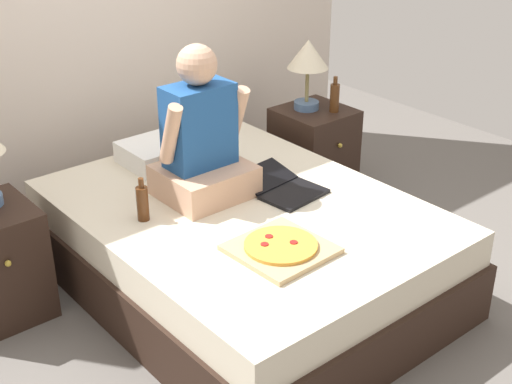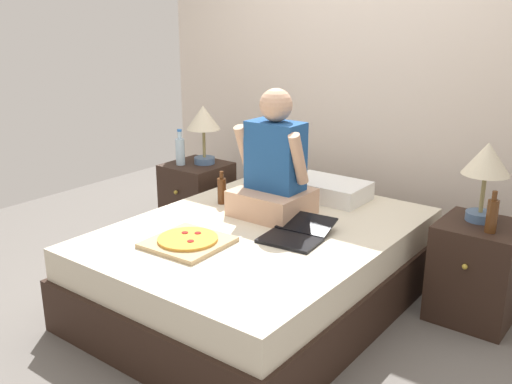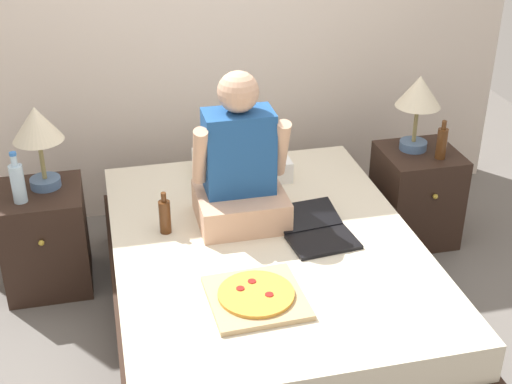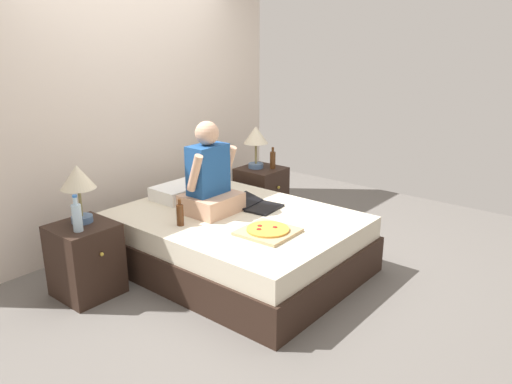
{
  "view_description": "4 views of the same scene",
  "coord_description": "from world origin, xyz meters",
  "px_view_note": "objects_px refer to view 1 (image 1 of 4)",
  "views": [
    {
      "loc": [
        -1.98,
        -2.47,
        2.14
      ],
      "look_at": [
        -0.13,
        -0.25,
        0.7
      ],
      "focal_mm": 50.0,
      "sensor_mm": 36.0,
      "label": 1
    },
    {
      "loc": [
        1.88,
        -2.51,
        1.7
      ],
      "look_at": [
        -0.04,
        0.0,
        0.7
      ],
      "focal_mm": 40.0,
      "sensor_mm": 36.0,
      "label": 2
    },
    {
      "loc": [
        -0.71,
        -2.85,
        2.33
      ],
      "look_at": [
        -0.06,
        -0.03,
        0.78
      ],
      "focal_mm": 50.0,
      "sensor_mm": 36.0,
      "label": 3
    },
    {
      "loc": [
        -2.95,
        -2.63,
        1.95
      ],
      "look_at": [
        0.1,
        -0.13,
        0.69
      ],
      "focal_mm": 35.0,
      "sensor_mm": 36.0,
      "label": 4
    }
  ],
  "objects_px": {
    "nightstand_right": "(313,151)",
    "beer_bottle": "(335,97)",
    "laptop": "(284,188)",
    "bed": "(244,247)",
    "beer_bottle_on_bed": "(143,203)",
    "pizza_box": "(281,248)",
    "person_seated": "(201,142)",
    "lamp_on_right_nightstand": "(308,59)"
  },
  "relations": [
    {
      "from": "lamp_on_right_nightstand",
      "to": "beer_bottle",
      "type": "bearing_deg",
      "value": -56.31
    },
    {
      "from": "person_seated",
      "to": "bed",
      "type": "bearing_deg",
      "value": -71.52
    },
    {
      "from": "laptop",
      "to": "beer_bottle_on_bed",
      "type": "distance_m",
      "value": 0.75
    },
    {
      "from": "nightstand_right",
      "to": "laptop",
      "type": "relative_size",
      "value": 1.29
    },
    {
      "from": "nightstand_right",
      "to": "beer_bottle",
      "type": "xyz_separation_m",
      "value": [
        0.07,
        -0.1,
        0.38
      ]
    },
    {
      "from": "beer_bottle",
      "to": "person_seated",
      "type": "distance_m",
      "value": 1.26
    },
    {
      "from": "person_seated",
      "to": "beer_bottle_on_bed",
      "type": "distance_m",
      "value": 0.44
    },
    {
      "from": "bed",
      "to": "person_seated",
      "type": "height_order",
      "value": "person_seated"
    },
    {
      "from": "laptop",
      "to": "beer_bottle_on_bed",
      "type": "xyz_separation_m",
      "value": [
        -0.72,
        0.21,
        0.07
      ]
    },
    {
      "from": "beer_bottle_on_bed",
      "to": "bed",
      "type": "bearing_deg",
      "value": -22.15
    },
    {
      "from": "laptop",
      "to": "beer_bottle_on_bed",
      "type": "relative_size",
      "value": 2.03
    },
    {
      "from": "person_seated",
      "to": "nightstand_right",
      "type": "bearing_deg",
      "value": 17.73
    },
    {
      "from": "beer_bottle",
      "to": "bed",
      "type": "bearing_deg",
      "value": -156.33
    },
    {
      "from": "bed",
      "to": "laptop",
      "type": "relative_size",
      "value": 4.47
    },
    {
      "from": "lamp_on_right_nightstand",
      "to": "pizza_box",
      "type": "height_order",
      "value": "lamp_on_right_nightstand"
    },
    {
      "from": "beer_bottle",
      "to": "pizza_box",
      "type": "bearing_deg",
      "value": -143.69
    },
    {
      "from": "nightstand_right",
      "to": "laptop",
      "type": "bearing_deg",
      "value": -142.81
    },
    {
      "from": "beer_bottle",
      "to": "pizza_box",
      "type": "xyz_separation_m",
      "value": [
        -1.31,
        -0.96,
        -0.16
      ]
    },
    {
      "from": "pizza_box",
      "to": "beer_bottle",
      "type": "bearing_deg",
      "value": 36.31
    },
    {
      "from": "bed",
      "to": "beer_bottle",
      "type": "xyz_separation_m",
      "value": [
        1.15,
        0.5,
        0.43
      ]
    },
    {
      "from": "lamp_on_right_nightstand",
      "to": "pizza_box",
      "type": "xyz_separation_m",
      "value": [
        -1.21,
        -1.11,
        -0.39
      ]
    },
    {
      "from": "lamp_on_right_nightstand",
      "to": "beer_bottle_on_bed",
      "type": "relative_size",
      "value": 2.05
    },
    {
      "from": "bed",
      "to": "beer_bottle_on_bed",
      "type": "distance_m",
      "value": 0.61
    },
    {
      "from": "lamp_on_right_nightstand",
      "to": "laptop",
      "type": "bearing_deg",
      "value": -139.62
    },
    {
      "from": "bed",
      "to": "pizza_box",
      "type": "xyz_separation_m",
      "value": [
        -0.16,
        -0.46,
        0.27
      ]
    },
    {
      "from": "laptop",
      "to": "nightstand_right",
      "type": "bearing_deg",
      "value": 37.19
    },
    {
      "from": "laptop",
      "to": "pizza_box",
      "type": "relative_size",
      "value": 1.07
    },
    {
      "from": "laptop",
      "to": "pizza_box",
      "type": "distance_m",
      "value": 0.6
    },
    {
      "from": "pizza_box",
      "to": "beer_bottle_on_bed",
      "type": "height_order",
      "value": "beer_bottle_on_bed"
    },
    {
      "from": "bed",
      "to": "beer_bottle_on_bed",
      "type": "xyz_separation_m",
      "value": [
        -0.46,
        0.19,
        0.34
      ]
    },
    {
      "from": "bed",
      "to": "nightstand_right",
      "type": "distance_m",
      "value": 1.24
    },
    {
      "from": "bed",
      "to": "beer_bottle",
      "type": "distance_m",
      "value": 1.33
    },
    {
      "from": "bed",
      "to": "lamp_on_right_nightstand",
      "type": "bearing_deg",
      "value": 31.92
    },
    {
      "from": "bed",
      "to": "pizza_box",
      "type": "height_order",
      "value": "pizza_box"
    },
    {
      "from": "nightstand_right",
      "to": "person_seated",
      "type": "relative_size",
      "value": 0.74
    },
    {
      "from": "person_seated",
      "to": "laptop",
      "type": "distance_m",
      "value": 0.5
    },
    {
      "from": "beer_bottle",
      "to": "person_seated",
      "type": "height_order",
      "value": "person_seated"
    },
    {
      "from": "nightstand_right",
      "to": "person_seated",
      "type": "xyz_separation_m",
      "value": [
        -1.16,
        -0.37,
        0.49
      ]
    },
    {
      "from": "nightstand_right",
      "to": "lamp_on_right_nightstand",
      "type": "xyz_separation_m",
      "value": [
        -0.03,
        0.05,
        0.61
      ]
    },
    {
      "from": "bed",
      "to": "person_seated",
      "type": "relative_size",
      "value": 2.55
    },
    {
      "from": "bed",
      "to": "person_seated",
      "type": "bearing_deg",
      "value": 108.48
    },
    {
      "from": "lamp_on_right_nightstand",
      "to": "nightstand_right",
      "type": "bearing_deg",
      "value": -59.07
    }
  ]
}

